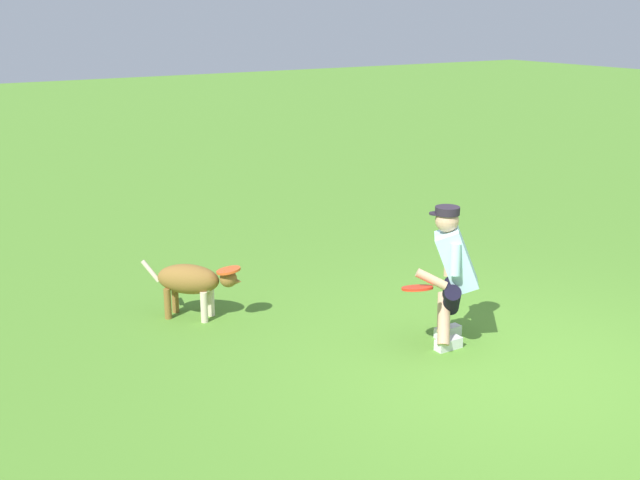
{
  "coord_description": "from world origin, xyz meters",
  "views": [
    {
      "loc": [
        4.69,
        4.4,
        2.99
      ],
      "look_at": [
        0.93,
        -1.62,
        0.9
      ],
      "focal_mm": 44.66,
      "sensor_mm": 36.0,
      "label": 1
    }
  ],
  "objects_px": {
    "person": "(452,271)",
    "dog": "(193,281)",
    "frisbee_flying": "(229,270)",
    "frisbee_held": "(417,288)"
  },
  "relations": [
    {
      "from": "person",
      "to": "dog",
      "type": "relative_size",
      "value": 1.59
    },
    {
      "from": "person",
      "to": "frisbee_flying",
      "type": "xyz_separation_m",
      "value": [
        1.48,
        -1.55,
        -0.17
      ]
    },
    {
      "from": "person",
      "to": "frisbee_held",
      "type": "xyz_separation_m",
      "value": [
        0.39,
        -0.01,
        -0.09
      ]
    },
    {
      "from": "frisbee_flying",
      "to": "dog",
      "type": "bearing_deg",
      "value": -47.11
    },
    {
      "from": "dog",
      "to": "frisbee_held",
      "type": "distance_m",
      "value": 2.28
    },
    {
      "from": "frisbee_held",
      "to": "dog",
      "type": "bearing_deg",
      "value": -53.31
    },
    {
      "from": "dog",
      "to": "frisbee_flying",
      "type": "distance_m",
      "value": 0.41
    },
    {
      "from": "frisbee_flying",
      "to": "person",
      "type": "bearing_deg",
      "value": 133.8
    },
    {
      "from": "frisbee_held",
      "to": "frisbee_flying",
      "type": "bearing_deg",
      "value": -54.56
    },
    {
      "from": "dog",
      "to": "frisbee_held",
      "type": "bearing_deg",
      "value": -7.07
    }
  ]
}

